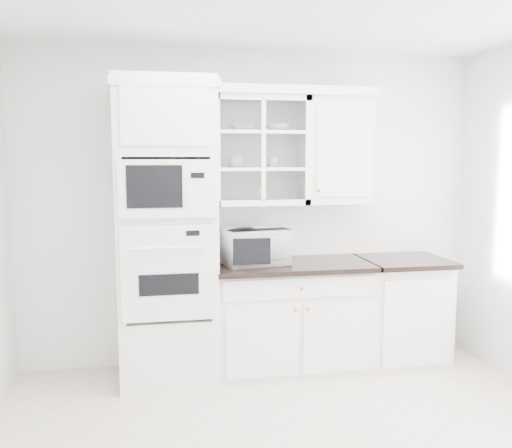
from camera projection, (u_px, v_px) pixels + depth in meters
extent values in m
cube|color=white|center=(253.00, 209.00, 4.73)|extent=(4.00, 0.02, 2.70)
cube|color=white|center=(167.00, 233.00, 4.31)|extent=(0.76, 0.65, 2.40)
cube|color=white|center=(169.00, 273.00, 4.01)|extent=(0.70, 0.03, 0.72)
cube|color=black|center=(169.00, 285.00, 4.00)|extent=(0.44, 0.01, 0.16)
cube|color=white|center=(167.00, 189.00, 3.93)|extent=(0.70, 0.03, 0.43)
cube|color=black|center=(155.00, 187.00, 3.90)|extent=(0.40, 0.01, 0.31)
cube|color=white|center=(291.00, 317.00, 4.61)|extent=(1.30, 0.60, 0.88)
cube|color=black|center=(293.00, 265.00, 4.52)|extent=(1.32, 0.67, 0.04)
cube|color=white|center=(401.00, 311.00, 4.79)|extent=(0.70, 0.60, 0.88)
cube|color=black|center=(404.00, 261.00, 4.70)|extent=(0.72, 0.67, 0.04)
cube|color=white|center=(260.00, 151.00, 4.52)|extent=(0.80, 0.33, 0.90)
cube|color=white|center=(260.00, 169.00, 4.54)|extent=(0.74, 0.29, 0.02)
cube|color=white|center=(260.00, 133.00, 4.50)|extent=(0.74, 0.29, 0.02)
cube|color=white|center=(337.00, 151.00, 4.64)|extent=(0.55, 0.33, 0.90)
cube|color=white|center=(248.00, 91.00, 4.42)|extent=(2.14, 0.38, 0.07)
imported|color=white|center=(255.00, 246.00, 4.46)|extent=(0.58, 0.51, 0.30)
imported|color=white|center=(243.00, 128.00, 4.46)|extent=(0.23, 0.23, 0.05)
imported|color=white|center=(278.00, 128.00, 4.55)|extent=(0.26, 0.26, 0.06)
imported|color=white|center=(237.00, 162.00, 4.52)|extent=(0.15, 0.15, 0.09)
imported|color=white|center=(273.00, 162.00, 4.55)|extent=(0.09, 0.09, 0.09)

